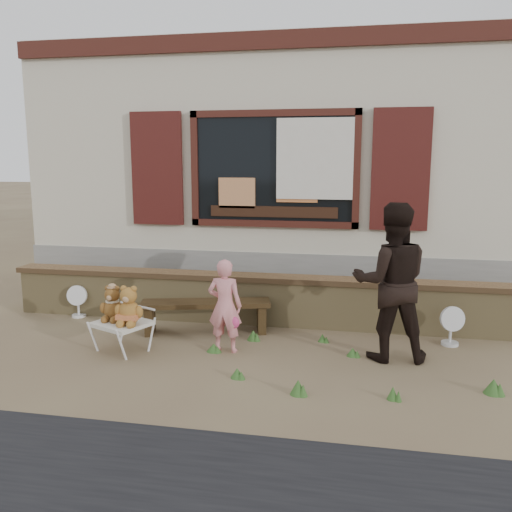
% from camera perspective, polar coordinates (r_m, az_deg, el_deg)
% --- Properties ---
extents(ground, '(80.00, 80.00, 0.00)m').
position_cam_1_polar(ground, '(6.49, -1.03, -9.66)').
color(ground, brown).
rests_on(ground, ground).
extents(shopfront, '(8.04, 5.13, 4.00)m').
position_cam_1_polar(shopfront, '(10.54, 4.11, 9.09)').
color(shopfront, '#C1B49C').
rests_on(shopfront, ground).
extents(brick_wall, '(7.10, 0.36, 0.67)m').
position_cam_1_polar(brick_wall, '(7.33, 0.60, -4.53)').
color(brick_wall, tan).
rests_on(brick_wall, ground).
extents(bench, '(1.67, 0.74, 0.42)m').
position_cam_1_polar(bench, '(6.98, -5.30, -5.65)').
color(bench, black).
rests_on(bench, ground).
extents(folding_chair, '(0.73, 0.70, 0.35)m').
position_cam_1_polar(folding_chair, '(6.48, -13.93, -7.02)').
color(folding_chair, silver).
rests_on(folding_chair, ground).
extents(teddy_bear_left, '(0.39, 0.37, 0.42)m').
position_cam_1_polar(teddy_bear_left, '(6.52, -14.84, -4.75)').
color(teddy_bear_left, brown).
rests_on(teddy_bear_left, folding_chair).
extents(teddy_bear_right, '(0.42, 0.40, 0.46)m').
position_cam_1_polar(teddy_bear_right, '(6.31, -13.20, -4.99)').
color(teddy_bear_right, brown).
rests_on(teddy_bear_right, folding_chair).
extents(child, '(0.40, 0.27, 1.09)m').
position_cam_1_polar(child, '(6.24, -3.30, -5.25)').
color(child, pink).
rests_on(child, ground).
extents(adult, '(0.92, 0.75, 1.75)m').
position_cam_1_polar(adult, '(6.12, 14.04, -2.68)').
color(adult, black).
rests_on(adult, ground).
extents(fan_left, '(0.29, 0.19, 0.46)m').
position_cam_1_polar(fan_left, '(8.05, -18.22, -4.51)').
color(fan_left, silver).
rests_on(fan_left, ground).
extents(fan_right, '(0.31, 0.20, 0.48)m').
position_cam_1_polar(fan_right, '(6.92, 19.82, -6.90)').
color(fan_right, silver).
rests_on(fan_right, ground).
extents(grass_tufts, '(3.09, 1.68, 0.15)m').
position_cam_1_polar(grass_tufts, '(5.87, 7.48, -11.30)').
color(grass_tufts, '#366126').
rests_on(grass_tufts, ground).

